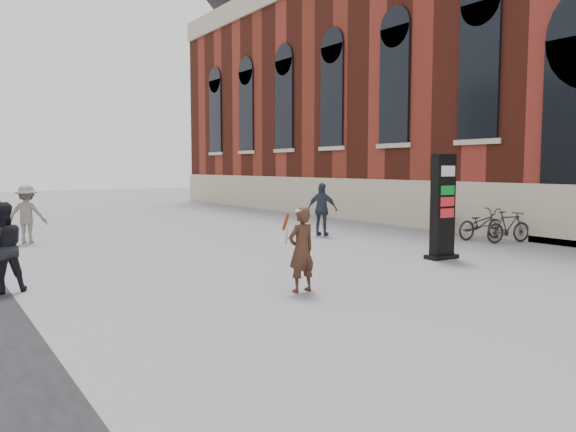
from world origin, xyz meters
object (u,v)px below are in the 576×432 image
pedestrian_a (2,248)px  bike_7 (445,221)px  bike_5 (508,227)px  woman (301,249)px  pedestrian_c (322,209)px  info_pylon (443,207)px  bike_6 (481,224)px  pedestrian_b (27,214)px

pedestrian_a → bike_7: 13.80m
bike_5 → woman: bearing=115.1°
woman → pedestrian_c: pedestrian_c is taller
pedestrian_a → info_pylon: bearing=163.0°
pedestrian_c → bike_6: 5.10m
pedestrian_c → bike_6: bearing=-166.6°
info_pylon → bike_6: size_ratio=1.39×
pedestrian_a → bike_5: size_ratio=1.03×
pedestrian_c → bike_6: pedestrian_c is taller
info_pylon → pedestrian_b: (-8.27, 8.85, -0.43)m
pedestrian_a → pedestrian_b: 7.24m
info_pylon → pedestrian_b: 12.12m
woman → bike_7: (9.08, 4.54, -0.32)m
bike_6 → pedestrian_a: bearing=95.9°
info_pylon → bike_6: bearing=26.4°
pedestrian_c → bike_7: bearing=-152.3°
bike_7 → pedestrian_b: bearing=42.3°
info_pylon → pedestrian_b: bearing=133.6°
bike_7 → bike_5: bearing=156.3°
pedestrian_a → bike_7: bearing=-180.0°
bike_5 → bike_7: bearing=12.2°
pedestrian_c → bike_6: size_ratio=0.94×
woman → bike_6: 9.59m
info_pylon → pedestrian_c: bearing=87.5°
pedestrian_b → bike_5: size_ratio=1.09×
pedestrian_a → pedestrian_b: bearing=-108.2°
woman → bike_5: 9.32m
pedestrian_a → pedestrian_c: pedestrian_c is taller
woman → bike_7: size_ratio=0.97×
pedestrian_b → bike_6: (12.25, -6.92, -0.39)m
pedestrian_c → bike_7: 4.24m
pedestrian_b → bike_5: (12.25, -7.93, -0.40)m
info_pylon → pedestrian_a: (-9.72, 1.76, -0.47)m
woman → bike_6: bearing=-165.6°
woman → bike_6: (9.08, 3.09, -0.31)m
pedestrian_c → pedestrian_a: bearing=77.1°
pedestrian_a → pedestrian_c: (10.01, 3.67, 0.05)m
pedestrian_c → bike_7: size_ratio=1.10×
bike_6 → bike_7: 1.45m
bike_6 → bike_5: bearing=-174.8°
bike_7 → pedestrian_a: bearing=73.1°
info_pylon → pedestrian_a: bearing=170.3°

